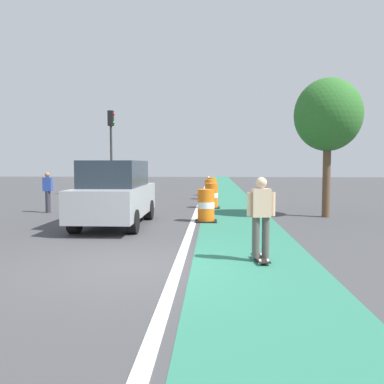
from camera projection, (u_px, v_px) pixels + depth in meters
ground_plane at (130, 267)px, 7.60m from camera, size 100.00×100.00×0.00m
bike_lane_strip at (231, 204)px, 19.42m from camera, size 2.50×80.00×0.01m
lane_divider_stripe at (200, 203)px, 19.50m from camera, size 0.20×80.00×0.01m
skateboarder_on_lane at (261, 216)px, 7.94m from camera, size 0.57×0.82×1.69m
parked_suv_nearest at (115, 193)px, 12.54m from camera, size 1.95×4.61×2.04m
traffic_barrel_front at (206, 206)px, 13.41m from camera, size 0.73×0.73×1.09m
traffic_barrel_mid at (211, 196)px, 17.51m from camera, size 0.73×0.73×1.09m
traffic_barrel_back at (210, 190)px, 21.69m from camera, size 0.73×0.73×1.09m
traffic_barrel_far at (212, 187)px, 24.36m from camera, size 0.73×0.73×1.09m
traffic_light_corner at (111, 138)px, 24.07m from camera, size 0.41×0.32×5.10m
pedestrian_crossing at (48, 191)px, 15.84m from camera, size 0.34×0.20×1.61m
street_tree_sidewalk at (328, 116)px, 14.36m from camera, size 2.40×2.40×5.00m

